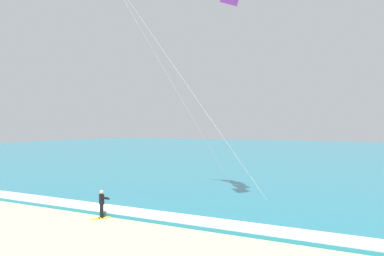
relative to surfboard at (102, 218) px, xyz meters
name	(u,v)px	position (x,y,z in m)	size (l,w,h in m)	color
sea	(332,153)	(5.87, 60.43, 0.07)	(200.00, 120.00, 0.20)	teal
surf_foam	(200,221)	(5.87, 1.43, 0.19)	(200.00, 1.86, 0.04)	white
surfboard	(102,218)	(0.00, 0.00, 0.00)	(1.03, 1.45, 0.09)	yellow
kitesurfer	(102,202)	(0.01, 0.02, 0.91)	(0.67, 0.67, 1.69)	black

